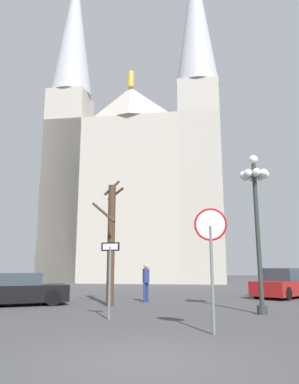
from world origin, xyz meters
The scene contains 9 objects.
ground_plane centered at (0.00, 0.00, 0.00)m, with size 120.00×120.00×0.00m, color #424244.
cathedral centered at (-3.80, 31.97, 11.56)m, with size 19.07×12.58×37.54m.
stop_sign centered at (1.53, 2.66, 2.19)m, with size 0.83×0.21×3.09m.
one_way_arrow_sign centered at (-1.48, 4.92, 1.52)m, with size 0.63×0.23×2.38m.
street_lamp centered at (3.56, 6.57, 3.90)m, with size 1.10×1.10×5.70m.
bare_tree centered at (-2.19, 8.83, 2.71)m, with size 1.34×1.36×5.47m.
parked_car_near_red centered at (6.30, 13.56, 0.71)m, with size 4.11×4.40×1.52m.
parked_car_far_black centered at (-6.23, 8.67, 0.64)m, with size 4.52×3.37×1.34m.
pedestrian_walking centered at (-0.82, 10.52, 1.06)m, with size 0.32×0.32×1.74m.
Camera 1 is at (0.69, -6.64, 1.63)m, focal length 33.69 mm.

